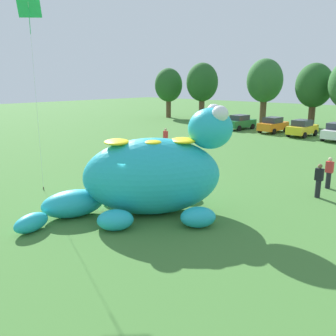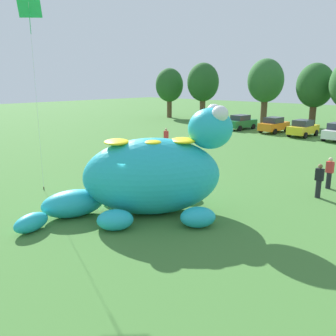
{
  "view_description": "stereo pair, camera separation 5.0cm",
  "coord_description": "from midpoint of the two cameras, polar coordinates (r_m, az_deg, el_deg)",
  "views": [
    {
      "loc": [
        11.83,
        -10.2,
        5.68
      ],
      "look_at": [
        1.1,
        1.56,
        1.85
      ],
      "focal_mm": 38.96,
      "sensor_mm": 36.0,
      "label": 1
    },
    {
      "loc": [
        11.87,
        -10.17,
        5.68
      ],
      "look_at": [
        1.1,
        1.56,
        1.85
      ],
      "focal_mm": 38.96,
      "sensor_mm": 36.0,
      "label": 2
    }
  ],
  "objects": [
    {
      "name": "car_green",
      "position": [
        44.32,
        11.18,
        7.05
      ],
      "size": [
        2.28,
        4.26,
        1.72
      ],
      "color": "#1E7238",
      "rests_on": "ground"
    },
    {
      "name": "tree_far_left",
      "position": [
        57.61,
        0.06,
        12.8
      ],
      "size": [
        4.24,
        4.24,
        7.53
      ],
      "color": "brown",
      "rests_on": "ground"
    },
    {
      "name": "giant_inflatable_creature",
      "position": [
        15.69,
        -2.59,
        -1.12
      ],
      "size": [
        6.54,
        8.74,
        4.69
      ],
      "color": "#23B2C6",
      "rests_on": "ground"
    },
    {
      "name": "ground_plane",
      "position": [
        16.63,
        -6.58,
        -6.53
      ],
      "size": [
        160.0,
        160.0,
        0.0
      ],
      "primitive_type": "plane",
      "color": "#427533"
    },
    {
      "name": "car_yellow",
      "position": [
        40.47,
        20.23,
        5.88
      ],
      "size": [
        2.08,
        4.17,
        1.72
      ],
      "color": "yellow",
      "rests_on": "ground"
    },
    {
      "name": "spectator_near_inflatable",
      "position": [
        31.29,
        -0.43,
        4.67
      ],
      "size": [
        0.38,
        0.26,
        1.71
      ],
      "color": "black",
      "rests_on": "ground"
    },
    {
      "name": "car_orange",
      "position": [
        42.46,
        16.07,
        6.51
      ],
      "size": [
        2.09,
        4.18,
        1.72
      ],
      "color": "orange",
      "rests_on": "ground"
    },
    {
      "name": "tethered_flying_kite",
      "position": [
        20.12,
        -21.1,
        22.74
      ],
      "size": [
        1.13,
        1.13,
        10.08
      ],
      "color": "brown",
      "rests_on": "ground"
    },
    {
      "name": "tree_centre_left",
      "position": [
        47.81,
        21.87,
        11.84
      ],
      "size": [
        4.34,
        4.34,
        7.71
      ],
      "color": "brown",
      "rests_on": "ground"
    },
    {
      "name": "spectator_by_cars",
      "position": [
        19.46,
        22.43,
        -1.88
      ],
      "size": [
        0.38,
        0.26,
        1.71
      ],
      "color": "black",
      "rests_on": "ground"
    },
    {
      "name": "tree_left",
      "position": [
        54.88,
        5.34,
        13.16
      ],
      "size": [
        4.61,
        4.61,
        8.19
      ],
      "color": "brown",
      "rests_on": "ground"
    },
    {
      "name": "spectator_mid_field",
      "position": [
        21.33,
        23.81,
        -0.72
      ],
      "size": [
        0.38,
        0.26,
        1.71
      ],
      "color": "black",
      "rests_on": "ground"
    },
    {
      "name": "tree_mid_left",
      "position": [
        52.1,
        14.87,
        13.0
      ],
      "size": [
        4.81,
        4.81,
        8.54
      ],
      "color": "brown",
      "rests_on": "ground"
    }
  ]
}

